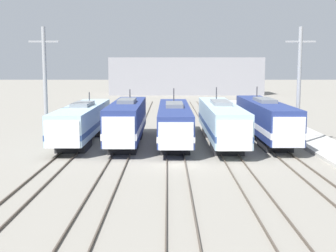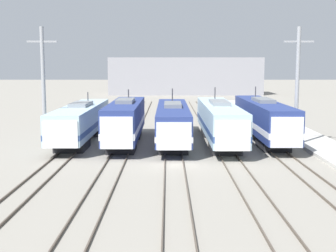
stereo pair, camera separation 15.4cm
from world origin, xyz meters
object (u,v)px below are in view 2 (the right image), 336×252
Objects in this scene: locomotive_far_right at (266,119)px; catenary_tower_right at (300,86)px; locomotive_center_left at (127,121)px; catenary_tower_left at (46,86)px; locomotive_center_right at (222,122)px; locomotive_far_left at (83,122)px; locomotive_center at (175,122)px.

catenary_tower_right is (2.15, -3.92, 3.50)m from locomotive_far_right.
catenary_tower_left is (-7.21, -1.69, 3.45)m from locomotive_center_left.
locomotive_center_right is at bearing 159.12° from catenary_tower_right.
catenary_tower_left is (-20.88, -3.92, 3.50)m from locomotive_far_right.
locomotive_far_left is 20.97m from catenary_tower_right.
locomotive_center is 4.56m from locomotive_center_right.
catenary_tower_right is at bearing -13.85° from locomotive_center.
locomotive_center_left is 1.48× the size of catenary_tower_left.
locomotive_center_left is 13.86m from locomotive_far_right.
catenary_tower_right is (20.38, -3.31, 3.67)m from locomotive_far_left.
locomotive_center_right is (13.67, -0.75, 0.10)m from locomotive_far_left.
locomotive_center_left is at bearing -174.57° from locomotive_center_right.
catenary_tower_left is at bearing -128.70° from locomotive_far_left.
locomotive_far_right is at bearing 7.17° from locomotive_center.
catenary_tower_right reaches higher than locomotive_far_left.
catenary_tower_right reaches higher than locomotive_center.
catenary_tower_left and catenary_tower_right have the same top height.
locomotive_center is 0.99× the size of locomotive_far_right.
locomotive_center_left is at bearing -19.56° from locomotive_far_left.
locomotive_far_right is (4.56, 1.36, 0.07)m from locomotive_center_right.
catenary_tower_left reaches higher than locomotive_center_right.
locomotive_center_left is at bearing 13.20° from catenary_tower_left.
locomotive_center is 12.63m from catenary_tower_left.
locomotive_center_left is 9.16m from locomotive_center_right.
catenary_tower_right is (15.82, -1.69, 3.45)m from locomotive_center_left.
locomotive_center is (4.56, 1.09, -0.21)m from locomotive_center_left.
catenary_tower_right is (11.26, -2.78, 3.66)m from locomotive_center.
locomotive_far_right reaches higher than locomotive_far_left.
locomotive_far_left is 0.96× the size of locomotive_far_right.
locomotive_center_left is at bearing -170.73° from locomotive_far_right.
catenary_tower_right is (23.03, 0.00, 0.00)m from catenary_tower_left.
catenary_tower_right is at bearing -6.10° from locomotive_center_left.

